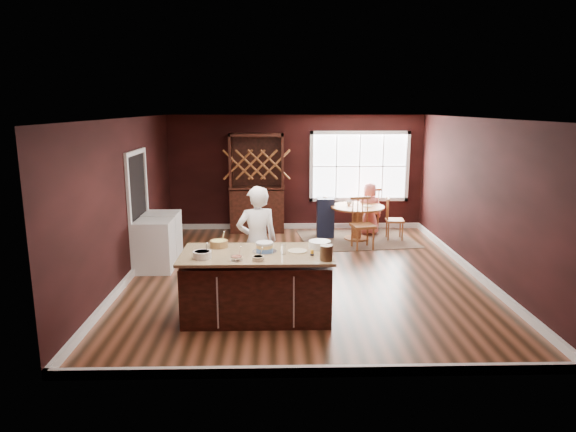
# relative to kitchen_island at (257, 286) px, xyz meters

# --- Properties ---
(room_shell) EXTENTS (7.00, 7.00, 7.00)m
(room_shell) POSITION_rel_kitchen_island_xyz_m (0.75, 1.79, 0.91)
(room_shell) COLOR brown
(room_shell) RESTS_ON ground
(window) EXTENTS (2.36, 0.10, 1.66)m
(window) POSITION_rel_kitchen_island_xyz_m (2.25, 5.26, 1.06)
(window) COLOR white
(window) RESTS_ON room_shell
(doorway) EXTENTS (0.08, 1.26, 2.13)m
(doorway) POSITION_rel_kitchen_island_xyz_m (-2.22, 2.39, 0.59)
(doorway) COLOR white
(doorway) RESTS_ON room_shell
(kitchen_island) EXTENTS (2.07, 1.09, 0.92)m
(kitchen_island) POSITION_rel_kitchen_island_xyz_m (0.00, 0.00, 0.00)
(kitchen_island) COLOR black
(kitchen_island) RESTS_ON ground
(dining_table) EXTENTS (1.18, 1.18, 0.75)m
(dining_table) POSITION_rel_kitchen_island_xyz_m (2.06, 4.20, 0.10)
(dining_table) COLOR brown
(dining_table) RESTS_ON ground
(baker) EXTENTS (0.72, 0.56, 1.73)m
(baker) POSITION_rel_kitchen_island_xyz_m (-0.02, 0.76, 0.43)
(baker) COLOR white
(baker) RESTS_ON ground
(layer_cake) EXTENTS (0.34, 0.34, 0.14)m
(layer_cake) POSITION_rel_kitchen_island_xyz_m (0.11, 0.04, 0.55)
(layer_cake) COLOR white
(layer_cake) RESTS_ON kitchen_island
(bowl_blue) EXTENTS (0.25, 0.25, 0.09)m
(bowl_blue) POSITION_rel_kitchen_island_xyz_m (-0.71, -0.24, 0.53)
(bowl_blue) COLOR white
(bowl_blue) RESTS_ON kitchen_island
(bowl_yellow) EXTENTS (0.26, 0.26, 0.10)m
(bowl_yellow) POSITION_rel_kitchen_island_xyz_m (-0.55, 0.31, 0.53)
(bowl_yellow) COLOR #AC864A
(bowl_yellow) RESTS_ON kitchen_island
(bowl_pink) EXTENTS (0.16, 0.16, 0.06)m
(bowl_pink) POSITION_rel_kitchen_island_xyz_m (-0.25, -0.35, 0.51)
(bowl_pink) COLOR silver
(bowl_pink) RESTS_ON kitchen_island
(bowl_olive) EXTENTS (0.16, 0.16, 0.06)m
(bowl_olive) POSITION_rel_kitchen_island_xyz_m (0.03, -0.36, 0.51)
(bowl_olive) COLOR white
(bowl_olive) RESTS_ON kitchen_island
(drinking_glass) EXTENTS (0.07, 0.07, 0.15)m
(drinking_glass) POSITION_rel_kitchen_island_xyz_m (0.37, -0.08, 0.55)
(drinking_glass) COLOR silver
(drinking_glass) RESTS_ON kitchen_island
(dinner_plate) EXTENTS (0.27, 0.27, 0.02)m
(dinner_plate) POSITION_rel_kitchen_island_xyz_m (0.56, 0.04, 0.49)
(dinner_plate) COLOR beige
(dinner_plate) RESTS_ON kitchen_island
(white_tub) EXTENTS (0.31, 0.31, 0.11)m
(white_tub) POSITION_rel_kitchen_island_xyz_m (0.88, 0.21, 0.53)
(white_tub) COLOR silver
(white_tub) RESTS_ON kitchen_island
(stoneware_crock) EXTENTS (0.17, 0.17, 0.20)m
(stoneware_crock) POSITION_rel_kitchen_island_xyz_m (0.92, -0.37, 0.58)
(stoneware_crock) COLOR brown
(stoneware_crock) RESTS_ON kitchen_island
(toy_figurine) EXTENTS (0.05, 0.05, 0.09)m
(toy_figurine) POSITION_rel_kitchen_island_xyz_m (0.75, -0.16, 0.52)
(toy_figurine) COLOR yellow
(toy_figurine) RESTS_ON kitchen_island
(rug) EXTENTS (2.63, 2.15, 0.01)m
(rug) POSITION_rel_kitchen_island_xyz_m (2.06, 4.20, -0.43)
(rug) COLOR brown
(rug) RESTS_ON ground
(chair_east) EXTENTS (0.41, 0.43, 0.95)m
(chair_east) POSITION_rel_kitchen_island_xyz_m (2.89, 4.19, 0.03)
(chair_east) COLOR #935723
(chair_east) RESTS_ON ground
(chair_south) EXTENTS (0.52, 0.50, 1.07)m
(chair_south) POSITION_rel_kitchen_island_xyz_m (2.06, 3.44, 0.10)
(chair_south) COLOR brown
(chair_south) RESTS_ON ground
(chair_north) EXTENTS (0.54, 0.52, 1.06)m
(chair_north) POSITION_rel_kitchen_island_xyz_m (2.44, 4.93, 0.09)
(chair_north) COLOR brown
(chair_north) RESTS_ON ground
(seated_woman) EXTENTS (0.63, 0.45, 1.20)m
(seated_woman) POSITION_rel_kitchen_island_xyz_m (2.40, 4.65, 0.16)
(seated_woman) COLOR #CC605A
(seated_woman) RESTS_ON ground
(high_chair) EXTENTS (0.38, 0.38, 0.93)m
(high_chair) POSITION_rel_kitchen_island_xyz_m (1.38, 4.44, 0.03)
(high_chair) COLOR black
(high_chair) RESTS_ON ground
(toddler) EXTENTS (0.18, 0.14, 0.26)m
(toddler) POSITION_rel_kitchen_island_xyz_m (1.31, 4.55, 0.37)
(toddler) COLOR #8CA5BF
(toddler) RESTS_ON high_chair
(table_plate) EXTENTS (0.22, 0.22, 0.02)m
(table_plate) POSITION_rel_kitchen_island_xyz_m (2.26, 4.15, 0.32)
(table_plate) COLOR beige
(table_plate) RESTS_ON dining_table
(table_cup) EXTENTS (0.13, 0.13, 0.09)m
(table_cup) POSITION_rel_kitchen_island_xyz_m (1.89, 4.31, 0.36)
(table_cup) COLOR white
(table_cup) RESTS_ON dining_table
(hutch) EXTENTS (1.25, 0.52, 2.28)m
(hutch) POSITION_rel_kitchen_island_xyz_m (-0.17, 5.01, 0.70)
(hutch) COLOR black
(hutch) RESTS_ON ground
(washer) EXTENTS (0.64, 0.61, 0.92)m
(washer) POSITION_rel_kitchen_island_xyz_m (-1.89, 2.07, 0.02)
(washer) COLOR silver
(washer) RESTS_ON ground
(dryer) EXTENTS (0.64, 0.62, 0.93)m
(dryer) POSITION_rel_kitchen_island_xyz_m (-1.89, 2.71, 0.03)
(dryer) COLOR silver
(dryer) RESTS_ON ground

